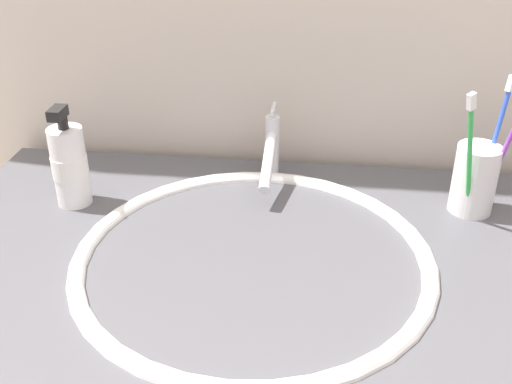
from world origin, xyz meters
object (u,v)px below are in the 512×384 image
Objects in this scene: toothbrush_blue at (496,135)px; toothbrush_purple at (504,150)px; faucet at (271,150)px; toothbrush_green at (470,150)px; soap_dispenser at (70,165)px; toothbrush_cup at (475,179)px.

toothbrush_purple is at bearing -79.29° from toothbrush_blue.
toothbrush_green is at bearing -18.84° from faucet.
toothbrush_green reaches higher than soap_dispenser.
soap_dispenser reaches higher than faucet.
faucet is at bearing 20.33° from soap_dispenser.
faucet is 0.82× the size of toothbrush_green.
soap_dispenser is (-0.62, -0.05, 0.01)m from toothbrush_cup.
toothbrush_purple is (0.03, -0.01, 0.06)m from toothbrush_cup.
toothbrush_green is (-0.05, -0.02, 0.01)m from toothbrush_purple.
toothbrush_green is (-0.02, -0.04, 0.07)m from toothbrush_cup.
soap_dispenser is at bearing -178.89° from toothbrush_green.
faucet reaches higher than toothbrush_cup.
toothbrush_cup is 0.07m from toothbrush_blue.
toothbrush_cup is at bearing 57.58° from toothbrush_green.
toothbrush_cup is 0.66× the size of soap_dispenser.
toothbrush_green reaches higher than toothbrush_cup.
toothbrush_cup is 0.53× the size of toothbrush_blue.
toothbrush_blue is at bearing 49.86° from toothbrush_green.
toothbrush_cup is at bearing 4.65° from soap_dispenser.
soap_dispenser is at bearing -159.67° from faucet.
faucet is 0.88× the size of toothbrush_purple.
toothbrush_purple is at bearing 3.14° from soap_dispenser.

